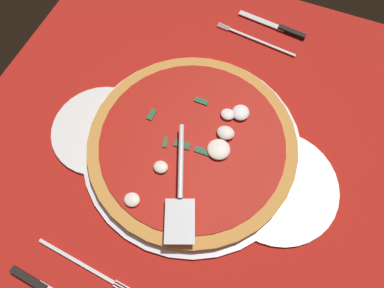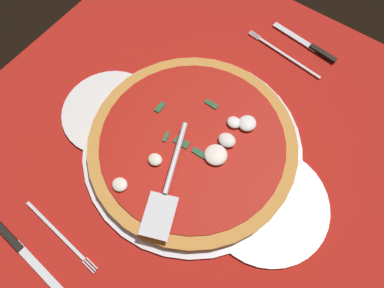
{
  "view_description": "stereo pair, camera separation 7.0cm",
  "coord_description": "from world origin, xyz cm",
  "px_view_note": "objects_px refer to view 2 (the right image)",
  "views": [
    {
      "loc": [
        9.8,
        -27.83,
        65.9
      ],
      "look_at": [
        -1.47,
        -0.19,
        2.09
      ],
      "focal_mm": 32.86,
      "sensor_mm": 36.0,
      "label": 1
    },
    {
      "loc": [
        15.96,
        -24.43,
        65.9
      ],
      "look_at": [
        -1.47,
        -0.19,
        2.09
      ],
      "focal_mm": 32.86,
      "sensor_mm": 36.0,
      "label": 2
    }
  ],
  "objects_px": {
    "dinner_plate_left": "(111,112)",
    "pizza_server": "(168,183)",
    "dinner_plate_right": "(267,204)",
    "place_setting_near": "(41,244)",
    "pizza": "(192,144)",
    "place_setting_far": "(297,51)"
  },
  "relations": [
    {
      "from": "dinner_plate_left",
      "to": "pizza_server",
      "type": "distance_m",
      "value": 0.22
    },
    {
      "from": "dinner_plate_left",
      "to": "dinner_plate_right",
      "type": "xyz_separation_m",
      "value": [
        0.38,
        0.02,
        0.0
      ]
    },
    {
      "from": "dinner_plate_left",
      "to": "dinner_plate_right",
      "type": "relative_size",
      "value": 0.88
    },
    {
      "from": "place_setting_near",
      "to": "dinner_plate_right",
      "type": "bearing_deg",
      "value": 50.47
    },
    {
      "from": "dinner_plate_right",
      "to": "pizza_server",
      "type": "bearing_deg",
      "value": -152.69
    },
    {
      "from": "pizza",
      "to": "place_setting_near",
      "type": "xyz_separation_m",
      "value": [
        -0.11,
        -0.32,
        -0.02
      ]
    },
    {
      "from": "pizza",
      "to": "place_setting_far",
      "type": "bearing_deg",
      "value": 81.18
    },
    {
      "from": "dinner_plate_left",
      "to": "dinner_plate_right",
      "type": "distance_m",
      "value": 0.38
    },
    {
      "from": "pizza_server",
      "to": "place_setting_far",
      "type": "relative_size",
      "value": 1.07
    },
    {
      "from": "dinner_plate_left",
      "to": "place_setting_near",
      "type": "height_order",
      "value": "place_setting_near"
    },
    {
      "from": "dinner_plate_right",
      "to": "place_setting_far",
      "type": "xyz_separation_m",
      "value": [
        -0.13,
        0.36,
        -0.0
      ]
    },
    {
      "from": "dinner_plate_left",
      "to": "pizza",
      "type": "height_order",
      "value": "pizza"
    },
    {
      "from": "place_setting_near",
      "to": "place_setting_far",
      "type": "distance_m",
      "value": 0.68
    },
    {
      "from": "pizza_server",
      "to": "place_setting_far",
      "type": "bearing_deg",
      "value": 153.44
    },
    {
      "from": "dinner_plate_left",
      "to": "pizza",
      "type": "xyz_separation_m",
      "value": [
        0.19,
        0.03,
        0.02
      ]
    },
    {
      "from": "pizza_server",
      "to": "pizza",
      "type": "bearing_deg",
      "value": 167.84
    },
    {
      "from": "pizza_server",
      "to": "place_setting_near",
      "type": "bearing_deg",
      "value": -52.58
    },
    {
      "from": "pizza_server",
      "to": "place_setting_near",
      "type": "relative_size",
      "value": 1.08
    },
    {
      "from": "dinner_plate_left",
      "to": "place_setting_far",
      "type": "relative_size",
      "value": 0.99
    },
    {
      "from": "dinner_plate_left",
      "to": "pizza_server",
      "type": "bearing_deg",
      "value": -17.61
    },
    {
      "from": "pizza_server",
      "to": "dinner_plate_left",
      "type": "bearing_deg",
      "value": -129.49
    },
    {
      "from": "pizza",
      "to": "place_setting_near",
      "type": "height_order",
      "value": "pizza"
    }
  ]
}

